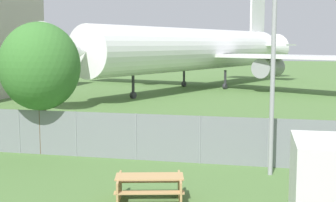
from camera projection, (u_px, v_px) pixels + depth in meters
perimeter_fence at (200, 140)px, 17.86m from camera, size 56.07×0.07×1.84m
airplane at (199, 50)px, 47.00m from camera, size 30.83×38.43×12.22m
picnic_bench_near_cabin at (150, 185)px, 13.60m from camera, size 2.25×1.84×0.76m
tree_left_of_cabin at (40, 67)px, 19.18m from camera, size 3.30×3.30×5.46m
light_mast at (274, 23)px, 15.77m from camera, size 0.44×0.44×8.76m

